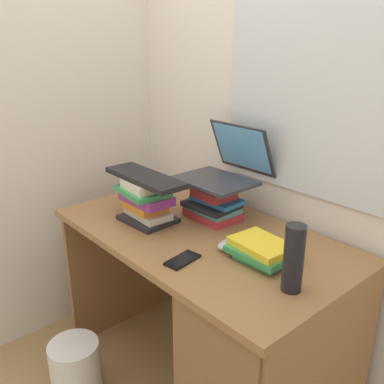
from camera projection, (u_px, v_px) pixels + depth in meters
ground_plane at (200, 378)px, 2.05m from camera, size 6.00×6.00×0.00m
wall_back at (271, 94)px, 1.85m from camera, size 6.00×0.06×2.60m
wall_left at (87, 84)px, 2.23m from camera, size 0.05×6.00×2.60m
desk at (250, 343)px, 1.67m from camera, size 1.27×0.71×0.77m
book_stack_tall at (214, 202)px, 1.91m from camera, size 0.25×0.20×0.17m
book_stack_keyboard_riser at (146, 201)px, 1.87m from camera, size 0.24×0.21×0.19m
book_stack_side at (263, 250)px, 1.56m from camera, size 0.23×0.19×0.07m
laptop at (226, 167)px, 1.90m from camera, size 0.33×0.34×0.24m
keyboard at (145, 177)px, 1.83m from camera, size 0.42×0.14×0.02m
computer_mouse at (228, 244)px, 1.65m from camera, size 0.06×0.10×0.04m
mug at (160, 191)px, 2.13m from camera, size 0.12×0.08×0.09m
water_bottle at (293, 258)px, 1.35m from camera, size 0.07×0.07×0.23m
cell_phone at (182, 260)px, 1.56m from camera, size 0.09×0.14×0.01m
wastebasket at (76, 369)px, 1.93m from camera, size 0.22×0.22×0.27m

